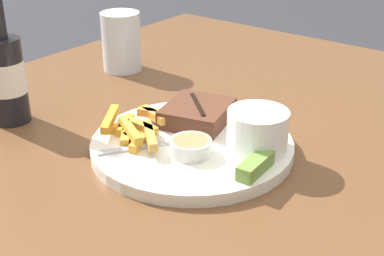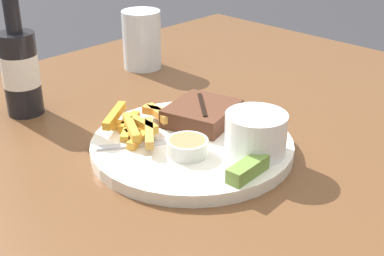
% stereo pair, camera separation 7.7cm
% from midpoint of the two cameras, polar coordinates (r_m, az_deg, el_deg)
% --- Properties ---
extents(dining_table, '(1.29, 1.06, 0.74)m').
position_cam_midpoint_polar(dining_table, '(0.83, 2.68, -7.30)').
color(dining_table, brown).
rests_on(dining_table, ground_plane).
extents(dinner_plate, '(0.30, 0.30, 0.02)m').
position_cam_midpoint_polar(dinner_plate, '(0.78, 2.82, -1.97)').
color(dinner_plate, silver).
rests_on(dinner_plate, dining_table).
extents(steak_portion, '(0.12, 0.12, 0.03)m').
position_cam_midpoint_polar(steak_portion, '(0.83, 3.74, 1.50)').
color(steak_portion, '#512D1E').
rests_on(steak_portion, dinner_plate).
extents(fries_pile, '(0.12, 0.15, 0.02)m').
position_cam_midpoint_polar(fries_pile, '(0.80, -2.87, 0.33)').
color(fries_pile, gold).
rests_on(fries_pile, dinner_plate).
extents(coleslaw_cup, '(0.09, 0.09, 0.06)m').
position_cam_midpoint_polar(coleslaw_cup, '(0.74, 9.79, -0.44)').
color(coleslaw_cup, white).
rests_on(coleslaw_cup, dinner_plate).
extents(dipping_sauce_cup, '(0.06, 0.06, 0.02)m').
position_cam_midpoint_polar(dipping_sauce_cup, '(0.74, 2.51, -2.02)').
color(dipping_sauce_cup, silver).
rests_on(dipping_sauce_cup, dinner_plate).
extents(pickle_spear, '(0.07, 0.03, 0.02)m').
position_cam_midpoint_polar(pickle_spear, '(0.70, 9.15, -4.43)').
color(pickle_spear, olive).
rests_on(pickle_spear, dinner_plate).
extents(fork_utensil, '(0.12, 0.08, 0.00)m').
position_cam_midpoint_polar(fork_utensil, '(0.77, -2.84, -1.82)').
color(fork_utensil, '#B7B7BC').
rests_on(fork_utensil, dinner_plate).
extents(beer_bottle, '(0.06, 0.06, 0.23)m').
position_cam_midpoint_polar(beer_bottle, '(0.92, -15.60, 6.13)').
color(beer_bottle, black).
rests_on(beer_bottle, dining_table).
extents(drinking_glass, '(0.08, 0.08, 0.12)m').
position_cam_midpoint_polar(drinking_glass, '(1.11, -3.38, 9.37)').
color(drinking_glass, silver).
rests_on(drinking_glass, dining_table).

